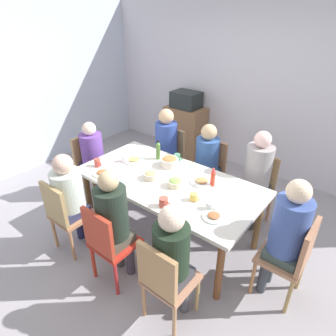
{
  "coord_description": "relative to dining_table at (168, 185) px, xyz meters",
  "views": [
    {
      "loc": [
        1.74,
        -2.17,
        2.47
      ],
      "look_at": [
        0.0,
        0.0,
        0.92
      ],
      "focal_mm": 31.1,
      "sensor_mm": 36.0,
      "label": 1
    }
  ],
  "objects": [
    {
      "name": "wall_left",
      "position": [
        -2.95,
        0.0,
        0.6
      ],
      "size": [
        0.12,
        4.62,
        2.6
      ],
      "primitive_type": "cube",
      "color": "silver",
      "rests_on": "ground_plane"
    },
    {
      "name": "chair_4",
      "position": [
        -0.7,
        -0.91,
        -0.19
      ],
      "size": [
        0.4,
        0.4,
        0.9
      ],
      "color": "#B47550",
      "rests_on": "ground_plane"
    },
    {
      "name": "person_6",
      "position": [
        0.7,
        0.82,
        0.06
      ],
      "size": [
        0.32,
        0.32,
        1.27
      ],
      "color": "#46453B",
      "rests_on": "ground_plane"
    },
    {
      "name": "person_5",
      "position": [
        -0.0,
        0.82,
        0.02
      ],
      "size": [
        0.31,
        0.31,
        1.18
      ],
      "color": "#2F3555",
      "rests_on": "ground_plane"
    },
    {
      "name": "side_cabinet",
      "position": [
        -1.16,
        1.95,
        -0.25
      ],
      "size": [
        0.7,
        0.44,
        0.9
      ],
      "primitive_type": "cube",
      "color": "#876040",
      "rests_on": "ground_plane"
    },
    {
      "name": "plate_0",
      "position": [
        0.75,
        -0.26,
        0.09
      ],
      "size": [
        0.21,
        0.21,
        0.04
      ],
      "color": "white",
      "rests_on": "dining_table"
    },
    {
      "name": "ground_plane",
      "position": [
        0.0,
        0.0,
        -0.7
      ],
      "size": [
        6.93,
        6.93,
        0.0
      ],
      "primitive_type": "plane",
      "color": "gray"
    },
    {
      "name": "chair_7",
      "position": [
        0.7,
        -0.91,
        -0.19
      ],
      "size": [
        0.4,
        0.4,
        0.9
      ],
      "color": "#B4795B",
      "rests_on": "ground_plane"
    },
    {
      "name": "dining_table",
      "position": [
        0.0,
        0.0,
        0.0
      ],
      "size": [
        2.09,
        1.05,
        0.77
      ],
      "color": "silver",
      "rests_on": "ground_plane"
    },
    {
      "name": "cup_4",
      "position": [
        -0.86,
        -0.29,
        0.12
      ],
      "size": [
        0.11,
        0.07,
        0.1
      ],
      "color": "#CA4A40",
      "rests_on": "dining_table"
    },
    {
      "name": "chair_3",
      "position": [
        -0.7,
        0.91,
        -0.19
      ],
      "size": [
        0.4,
        0.4,
        0.9
      ],
      "color": "#A57E5A",
      "rests_on": "ground_plane"
    },
    {
      "name": "person_1",
      "position": [
        0.0,
        -0.82,
        0.04
      ],
      "size": [
        0.3,
        0.3,
        1.24
      ],
      "color": "#44413E",
      "rests_on": "ground_plane"
    },
    {
      "name": "chair_1",
      "position": [
        0.0,
        -0.91,
        -0.19
      ],
      "size": [
        0.4,
        0.4,
        0.9
      ],
      "color": "red",
      "rests_on": "ground_plane"
    },
    {
      "name": "cup_3",
      "position": [
        0.27,
        -0.41,
        0.12
      ],
      "size": [
        0.13,
        0.09,
        0.09
      ],
      "color": "#CC5343",
      "rests_on": "dining_table"
    },
    {
      "name": "cup_5",
      "position": [
        -0.7,
        -0.0,
        0.11
      ],
      "size": [
        0.11,
        0.07,
        0.08
      ],
      "color": "white",
      "rests_on": "dining_table"
    },
    {
      "name": "person_0",
      "position": [
        -1.33,
        0.0,
        -0.01
      ],
      "size": [
        0.3,
        0.3,
        1.14
      ],
      "color": "#2B3144",
      "rests_on": "ground_plane"
    },
    {
      "name": "bowl_0",
      "position": [
        -0.19,
        0.27,
        0.13
      ],
      "size": [
        0.22,
        0.22,
        0.12
      ],
      "color": "beige",
      "rests_on": "dining_table"
    },
    {
      "name": "bowl_2",
      "position": [
        0.14,
        -0.06,
        0.12
      ],
      "size": [
        0.16,
        0.16,
        0.09
      ],
      "color": "beige",
      "rests_on": "dining_table"
    },
    {
      "name": "bottle_1",
      "position": [
        0.45,
        0.21,
        0.17
      ],
      "size": [
        0.05,
        0.05,
        0.21
      ],
      "color": "red",
      "rests_on": "dining_table"
    },
    {
      "name": "cup_0",
      "position": [
        0.64,
        -0.17,
        0.11
      ],
      "size": [
        0.11,
        0.07,
        0.07
      ],
      "color": "white",
      "rests_on": "dining_table"
    },
    {
      "name": "wall_back",
      "position": [
        0.0,
        2.25,
        0.6
      ],
      "size": [
        6.02,
        0.12,
        2.6
      ],
      "primitive_type": "cube",
      "color": "silver",
      "rests_on": "ground_plane"
    },
    {
      "name": "chair_5",
      "position": [
        0.0,
        0.91,
        -0.19
      ],
      "size": [
        0.4,
        0.4,
        0.9
      ],
      "color": "#B27F51",
      "rests_on": "ground_plane"
    },
    {
      "name": "plate_1",
      "position": [
        -0.67,
        -0.38,
        0.09
      ],
      "size": [
        0.22,
        0.22,
        0.04
      ],
      "color": "#ECE7C4",
      "rests_on": "dining_table"
    },
    {
      "name": "chair_6",
      "position": [
        0.7,
        0.91,
        -0.19
      ],
      "size": [
        0.4,
        0.4,
        0.9
      ],
      "color": "#B4874B",
      "rests_on": "ground_plane"
    },
    {
      "name": "plate_2",
      "position": [
        0.33,
        0.19,
        0.09
      ],
      "size": [
        0.25,
        0.25,
        0.04
      ],
      "color": "white",
      "rests_on": "dining_table"
    },
    {
      "name": "cup_1",
      "position": [
        -0.19,
        0.43,
        0.12
      ],
      "size": [
        0.11,
        0.08,
        0.09
      ],
      "color": "#498663",
      "rests_on": "dining_table"
    },
    {
      "name": "person_4",
      "position": [
        -0.7,
        -0.82,
        0.02
      ],
      "size": [
        0.32,
        0.32,
        1.19
      ],
      "color": "#29294F",
      "rests_on": "ground_plane"
    },
    {
      "name": "plate_3",
      "position": [
        -0.61,
        0.08,
        0.09
      ],
      "size": [
        0.25,
        0.25,
        0.04
      ],
      "color": "white",
      "rests_on": "dining_table"
    },
    {
      "name": "bowl_1",
      "position": [
        -0.16,
        -0.09,
        0.12
      ],
      "size": [
        0.17,
        0.17,
        0.09
      ],
      "color": "beige",
      "rests_on": "dining_table"
    },
    {
      "name": "cup_2",
      "position": [
        0.44,
        -0.15,
        0.11
      ],
      "size": [
        0.11,
        0.07,
        0.08
      ],
      "color": "#EBC252",
      "rests_on": "dining_table"
    },
    {
      "name": "microwave",
      "position": [
        -1.16,
        1.95,
        0.34
      ],
      "size": [
        0.48,
        0.36,
        0.28
      ],
      "primitive_type": "cube",
      "color": "black",
      "rests_on": "side_cabinet"
    },
    {
      "name": "person_7",
      "position": [
        0.7,
        -0.82,
        0.02
      ],
      "size": [
        0.3,
        0.3,
        1.2
      ],
      "color": "#364845",
      "rests_on": "ground_plane"
    },
    {
      "name": "person_2",
      "position": [
        1.33,
        0.0,
        0.06
      ],
      "size": [
        0.31,
        0.31,
        1.28
      ],
      "color": "#3A3F49",
      "rests_on": "ground_plane"
    },
    {
      "name": "bottle_0",
      "position": [
        -0.42,
        0.32,
        0.19
      ],
      "size": [
        0.06,
        0.06,
        0.25
      ],
      "color": "#537D39",
      "rests_on": "dining_table"
    },
    {
      "name": "chair_2",
      "position": [
        1.42,
        0.0,
        -0.19
      ],
      "size": [
        0.4,
        0.4,
        0.9
      ],
      "color": "#AD7656",
      "rests_on": "ground_plane"
    },
    {
      "name": "chair_0",
      "position": [
        -1.42,
        0.0,
        -0.19
      ],
      "size": [
        0.4,
        0.4,
        0.9
      ],
      "color": "#A78652",
      "rests_on": "ground_plane"
    },
    {
      "name": "person_3",
      "position": [
        -0.7,
        0.82,
        0.05
      ],
      "size": [
        0.32,
        0.32,
        1.24
      ],
      "color": "#524D41",
      "rests_on": "ground_plane"
    }
  ]
}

